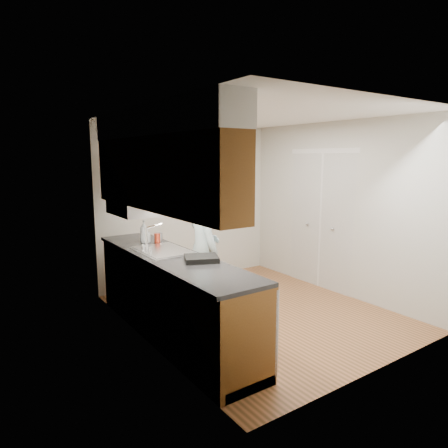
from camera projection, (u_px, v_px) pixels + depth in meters
name	position (u px, v px, depth m)	size (l,w,h in m)	color
floor	(256.00, 313.00, 5.18)	(3.50, 3.50, 0.00)	#A1633D
ceiling	(259.00, 114.00, 4.76)	(3.50, 3.50, 0.00)	white
wall_left	(145.00, 230.00, 4.13)	(0.02, 3.50, 2.50)	beige
wall_right	(337.00, 209.00, 5.81)	(0.02, 3.50, 2.50)	beige
wall_back	(188.00, 204.00, 6.39)	(3.00, 0.02, 2.50)	beige
counter	(172.00, 294.00, 4.42)	(0.64, 2.80, 1.30)	brown
upper_cabinets	(156.00, 161.00, 4.15)	(0.47, 2.80, 1.21)	brown
closet_door	(320.00, 221.00, 6.08)	(0.02, 1.22, 2.05)	white
floor_mat	(203.00, 317.00, 5.01)	(0.44, 0.74, 0.01)	slate
person	(203.00, 240.00, 4.85)	(0.70, 0.47, 1.98)	#9FBAC2
soap_bottle_a	(144.00, 232.00, 4.96)	(0.11, 0.11, 0.28)	white
soap_bottle_b	(146.00, 235.00, 4.97)	(0.08, 0.08, 0.18)	white
soda_can	(157.00, 239.00, 4.88)	(0.07, 0.07, 0.13)	#AD321D
steel_can	(160.00, 237.00, 4.97)	(0.07, 0.07, 0.12)	#A5A5AA
dish_rack	(201.00, 258.00, 4.09)	(0.34, 0.28, 0.05)	black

